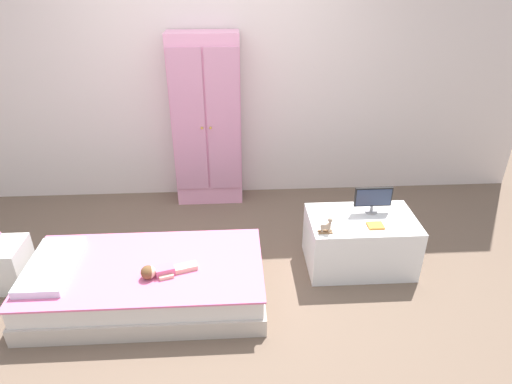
{
  "coord_description": "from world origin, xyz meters",
  "views": [
    {
      "loc": [
        0.19,
        -2.69,
        2.28
      ],
      "look_at": [
        0.37,
        0.39,
        0.6
      ],
      "focal_mm": 31.05,
      "sensor_mm": 36.0,
      "label": 1
    }
  ],
  "objects_px": {
    "wardrobe": "(207,122)",
    "nightstand": "(4,265)",
    "tv_monitor": "(373,198)",
    "doll": "(159,271)",
    "rocking_horse_toy": "(327,225)",
    "bed": "(147,282)",
    "book_orange": "(375,226)",
    "tv_stand": "(360,242)"
  },
  "relations": [
    {
      "from": "wardrobe",
      "to": "nightstand",
      "type": "bearing_deg",
      "value": -140.25
    },
    {
      "from": "wardrobe",
      "to": "tv_monitor",
      "type": "distance_m",
      "value": 1.75
    },
    {
      "from": "doll",
      "to": "rocking_horse_toy",
      "type": "distance_m",
      "value": 1.25
    },
    {
      "from": "doll",
      "to": "nightstand",
      "type": "relative_size",
      "value": 1.08
    },
    {
      "from": "nightstand",
      "to": "rocking_horse_toy",
      "type": "bearing_deg",
      "value": -2.23
    },
    {
      "from": "doll",
      "to": "rocking_horse_toy",
      "type": "bearing_deg",
      "value": 11.89
    },
    {
      "from": "wardrobe",
      "to": "tv_monitor",
      "type": "xyz_separation_m",
      "value": [
        1.34,
        -1.1,
        -0.27
      ]
    },
    {
      "from": "bed",
      "to": "doll",
      "type": "relative_size",
      "value": 4.4
    },
    {
      "from": "doll",
      "to": "tv_monitor",
      "type": "xyz_separation_m",
      "value": [
        1.63,
        0.53,
        0.23
      ]
    },
    {
      "from": "wardrobe",
      "to": "book_orange",
      "type": "distance_m",
      "value": 1.89
    },
    {
      "from": "doll",
      "to": "book_orange",
      "type": "distance_m",
      "value": 1.64
    },
    {
      "from": "tv_monitor",
      "to": "rocking_horse_toy",
      "type": "distance_m",
      "value": 0.5
    },
    {
      "from": "nightstand",
      "to": "tv_monitor",
      "type": "relative_size",
      "value": 1.2
    },
    {
      "from": "rocking_horse_toy",
      "to": "book_orange",
      "type": "xyz_separation_m",
      "value": [
        0.39,
        0.06,
        -0.05
      ]
    },
    {
      "from": "nightstand",
      "to": "doll",
      "type": "bearing_deg",
      "value": -15.89
    },
    {
      "from": "doll",
      "to": "bed",
      "type": "bearing_deg",
      "value": 135.37
    },
    {
      "from": "rocking_horse_toy",
      "to": "wardrobe",
      "type": "bearing_deg",
      "value": 123.97
    },
    {
      "from": "doll",
      "to": "wardrobe",
      "type": "relative_size",
      "value": 0.23
    },
    {
      "from": "bed",
      "to": "rocking_horse_toy",
      "type": "distance_m",
      "value": 1.39
    },
    {
      "from": "tv_stand",
      "to": "tv_monitor",
      "type": "relative_size",
      "value": 2.83
    },
    {
      "from": "nightstand",
      "to": "rocking_horse_toy",
      "type": "height_order",
      "value": "rocking_horse_toy"
    },
    {
      "from": "bed",
      "to": "wardrobe",
      "type": "bearing_deg",
      "value": 74.66
    },
    {
      "from": "bed",
      "to": "tv_stand",
      "type": "height_order",
      "value": "tv_stand"
    },
    {
      "from": "doll",
      "to": "nightstand",
      "type": "height_order",
      "value": "doll"
    },
    {
      "from": "nightstand",
      "to": "rocking_horse_toy",
      "type": "relative_size",
      "value": 2.76
    },
    {
      "from": "doll",
      "to": "book_orange",
      "type": "relative_size",
      "value": 3.23
    },
    {
      "from": "doll",
      "to": "nightstand",
      "type": "distance_m",
      "value": 1.29
    },
    {
      "from": "doll",
      "to": "tv_stand",
      "type": "distance_m",
      "value": 1.61
    },
    {
      "from": "nightstand",
      "to": "tv_monitor",
      "type": "distance_m",
      "value": 2.9
    },
    {
      "from": "nightstand",
      "to": "tv_stand",
      "type": "height_order",
      "value": "tv_stand"
    },
    {
      "from": "wardrobe",
      "to": "rocking_horse_toy",
      "type": "distance_m",
      "value": 1.68
    },
    {
      "from": "doll",
      "to": "wardrobe",
      "type": "distance_m",
      "value": 1.72
    },
    {
      "from": "doll",
      "to": "book_orange",
      "type": "bearing_deg",
      "value": 11.18
    },
    {
      "from": "rocking_horse_toy",
      "to": "book_orange",
      "type": "bearing_deg",
      "value": 8.93
    },
    {
      "from": "tv_stand",
      "to": "tv_monitor",
      "type": "bearing_deg",
      "value": 44.61
    },
    {
      "from": "tv_monitor",
      "to": "book_orange",
      "type": "relative_size",
      "value": 2.49
    },
    {
      "from": "nightstand",
      "to": "tv_stand",
      "type": "bearing_deg",
      "value": 1.76
    },
    {
      "from": "doll",
      "to": "tv_stand",
      "type": "relative_size",
      "value": 0.46
    },
    {
      "from": "bed",
      "to": "tv_stand",
      "type": "xyz_separation_m",
      "value": [
        1.66,
        0.32,
        0.07
      ]
    },
    {
      "from": "tv_monitor",
      "to": "rocking_horse_toy",
      "type": "bearing_deg",
      "value": -147.03
    },
    {
      "from": "wardrobe",
      "to": "tv_monitor",
      "type": "bearing_deg",
      "value": -39.29
    },
    {
      "from": "bed",
      "to": "tv_monitor",
      "type": "relative_size",
      "value": 5.71
    }
  ]
}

